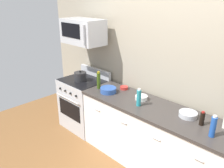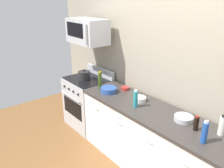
# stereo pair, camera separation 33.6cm
# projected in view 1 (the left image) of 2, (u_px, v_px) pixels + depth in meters

# --- Properties ---
(ground_plane) EXTENTS (6.42, 6.42, 0.00)m
(ground_plane) POSITION_uv_depth(u_px,v_px,m) (150.00, 164.00, 3.30)
(ground_plane) COLOR brown
(back_wall) EXTENTS (5.35, 0.10, 2.70)m
(back_wall) POSITION_uv_depth(u_px,v_px,m) (174.00, 70.00, 3.08)
(back_wall) COLOR #9E937F
(back_wall) RESTS_ON ground_plane
(counter_unit) EXTENTS (2.26, 0.66, 0.92)m
(counter_unit) POSITION_uv_depth(u_px,v_px,m) (152.00, 137.00, 3.13)
(counter_unit) COLOR white
(counter_unit) RESTS_ON ground_plane
(range_oven) EXTENTS (0.76, 0.69, 1.07)m
(range_oven) POSITION_uv_depth(u_px,v_px,m) (84.00, 103.00, 4.11)
(range_oven) COLOR #B7BABF
(range_oven) RESTS_ON ground_plane
(microwave) EXTENTS (0.74, 0.44, 0.40)m
(microwave) POSITION_uv_depth(u_px,v_px,m) (83.00, 31.00, 3.68)
(microwave) COLOR #B7BABF
(bottle_soda_blue) EXTENTS (0.06, 0.06, 0.25)m
(bottle_soda_blue) POSITION_uv_depth(u_px,v_px,m) (213.00, 127.00, 2.32)
(bottle_soda_blue) COLOR #1E4CA5
(bottle_soda_blue) RESTS_ON countertop_slab
(bottle_soy_sauce_dark) EXTENTS (0.05, 0.05, 0.17)m
(bottle_soy_sauce_dark) POSITION_uv_depth(u_px,v_px,m) (202.00, 119.00, 2.54)
(bottle_soy_sauce_dark) COLOR black
(bottle_soy_sauce_dark) RESTS_ON countertop_slab
(bottle_dish_soap) EXTENTS (0.06, 0.06, 0.24)m
(bottle_dish_soap) POSITION_uv_depth(u_px,v_px,m) (139.00, 98.00, 2.99)
(bottle_dish_soap) COLOR teal
(bottle_dish_soap) RESTS_ON countertop_slab
(bottle_olive_oil) EXTENTS (0.06, 0.06, 0.28)m
(bottle_olive_oil) POSITION_uv_depth(u_px,v_px,m) (99.00, 80.00, 3.54)
(bottle_olive_oil) COLOR #385114
(bottle_olive_oil) RESTS_ON countertop_slab
(bowl_blue_mixing) EXTENTS (0.24, 0.24, 0.08)m
(bowl_blue_mixing) POSITION_uv_depth(u_px,v_px,m) (108.00, 90.00, 3.43)
(bowl_blue_mixing) COLOR #2D519E
(bowl_blue_mixing) RESTS_ON countertop_slab
(bowl_white_ceramic) EXTENTS (0.17, 0.17, 0.06)m
(bowl_white_ceramic) POSITION_uv_depth(u_px,v_px,m) (141.00, 98.00, 3.19)
(bowl_white_ceramic) COLOR white
(bowl_white_ceramic) RESTS_ON countertop_slab
(bowl_steel_prep) EXTENTS (0.22, 0.22, 0.06)m
(bowl_steel_prep) POSITION_uv_depth(u_px,v_px,m) (188.00, 114.00, 2.74)
(bowl_steel_prep) COLOR #B2B5BA
(bowl_steel_prep) RESTS_ON countertop_slab
(bowl_red_small) EXTENTS (0.13, 0.13, 0.04)m
(bowl_red_small) POSITION_uv_depth(u_px,v_px,m) (124.00, 88.00, 3.55)
(bowl_red_small) COLOR #B72D28
(bowl_red_small) RESTS_ON countertop_slab
(stockpot) EXTENTS (0.21, 0.21, 0.18)m
(stockpot) POSITION_uv_depth(u_px,v_px,m) (80.00, 76.00, 3.89)
(stockpot) COLOR #262628
(stockpot) RESTS_ON range_oven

